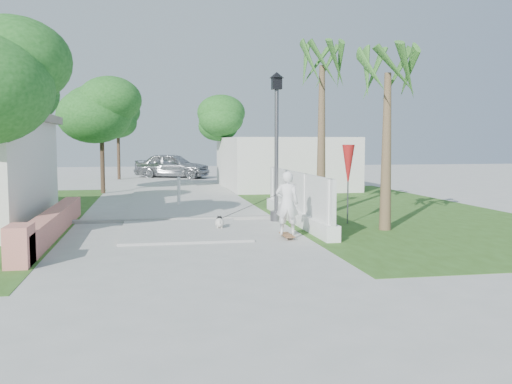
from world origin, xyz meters
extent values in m
plane|color=#B7B7B2|center=(0.00, 0.00, 0.00)|extent=(90.00, 90.00, 0.00)
cube|color=#B7B7B2|center=(0.00, 20.00, 0.03)|extent=(3.20, 36.00, 0.06)
cube|color=#999993|center=(0.00, 6.00, 0.05)|extent=(6.50, 0.25, 0.10)
cube|color=#32551B|center=(7.00, 8.00, 0.01)|extent=(8.00, 20.00, 0.01)
cube|color=#E58275|center=(-3.30, 4.00, 0.30)|extent=(0.45, 8.00, 0.60)
cube|color=#E58275|center=(-3.30, 0.20, 0.40)|extent=(0.45, 0.80, 0.80)
cube|color=white|center=(3.40, 5.00, 0.20)|extent=(0.35, 7.00, 0.40)
cube|color=white|center=(3.40, 5.00, 0.95)|extent=(0.10, 7.00, 1.10)
cube|color=white|center=(3.40, 1.80, 0.75)|extent=(0.14, 0.14, 1.50)
cube|color=white|center=(3.40, 4.00, 0.75)|extent=(0.14, 0.14, 1.50)
cube|color=white|center=(3.40, 6.20, 0.75)|extent=(0.14, 0.14, 1.50)
cube|color=white|center=(3.40, 8.20, 0.75)|extent=(0.14, 0.14, 1.50)
cube|color=silver|center=(6.00, 18.00, 1.30)|extent=(6.00, 8.00, 2.60)
cylinder|color=#59595E|center=(2.90, 5.50, 0.15)|extent=(0.36, 0.36, 0.30)
cylinder|color=#59595E|center=(2.90, 5.50, 2.00)|extent=(0.12, 0.12, 4.00)
cube|color=black|center=(2.90, 5.50, 4.10)|extent=(0.28, 0.28, 0.35)
cone|color=black|center=(2.90, 5.50, 4.35)|extent=(0.44, 0.44, 0.18)
cylinder|color=white|center=(0.20, 10.00, 0.50)|extent=(0.12, 0.12, 1.00)
sphere|color=white|center=(0.20, 10.00, 1.02)|extent=(0.14, 0.14, 0.14)
cylinder|color=#59595E|center=(4.80, 4.50, 1.00)|extent=(0.04, 0.04, 2.00)
cone|color=red|center=(4.80, 4.50, 1.70)|extent=(0.36, 0.36, 1.20)
cylinder|color=#4C3826|center=(-5.50, 8.50, 1.75)|extent=(0.20, 0.20, 3.50)
ellipsoid|color=#195217|center=(-5.50, 8.50, 3.25)|extent=(3.20, 3.20, 2.40)
ellipsoid|color=#195217|center=(-5.30, 8.30, 3.60)|extent=(2.72, 2.72, 2.05)
cylinder|color=#4C3826|center=(-3.00, 16.00, 1.92)|extent=(0.20, 0.20, 3.85)
ellipsoid|color=#195217|center=(-3.00, 16.00, 3.58)|extent=(3.40, 3.40, 2.55)
ellipsoid|color=#195217|center=(-2.80, 15.80, 3.92)|extent=(2.89, 2.89, 2.18)
ellipsoid|color=#195217|center=(-3.20, 16.20, 4.28)|extent=(2.55, 2.55, 1.90)
cylinder|color=#4C3826|center=(3.20, 20.00, 1.75)|extent=(0.20, 0.20, 3.50)
ellipsoid|color=#195217|center=(3.20, 20.00, 3.25)|extent=(3.00, 3.00, 2.25)
ellipsoid|color=#195217|center=(3.40, 19.80, 3.60)|extent=(2.55, 2.55, 1.92)
ellipsoid|color=#195217|center=(3.00, 20.20, 3.95)|extent=(2.25, 2.25, 1.68)
cylinder|color=#4C3826|center=(-2.80, 26.00, 1.92)|extent=(0.20, 0.20, 3.85)
ellipsoid|color=#195217|center=(-2.80, 26.00, 3.58)|extent=(3.20, 3.20, 2.40)
ellipsoid|color=#195217|center=(-2.60, 25.80, 3.92)|extent=(2.72, 2.72, 2.05)
ellipsoid|color=#195217|center=(-3.00, 26.20, 4.28)|extent=(2.40, 2.40, 1.79)
cone|color=brown|center=(4.60, 6.50, 2.40)|extent=(0.32, 0.32, 4.80)
cone|color=brown|center=(5.40, 3.20, 2.10)|extent=(0.32, 0.32, 4.20)
cube|color=#98623D|center=(2.48, 2.39, 0.09)|extent=(0.44, 0.84, 0.02)
imported|color=white|center=(2.48, 2.39, 0.88)|extent=(0.65, 0.51, 1.56)
cylinder|color=gray|center=(2.41, 2.09, 0.03)|extent=(0.03, 0.06, 0.06)
cylinder|color=gray|center=(2.55, 2.09, 0.03)|extent=(0.03, 0.06, 0.06)
cylinder|color=gray|center=(2.41, 2.68, 0.03)|extent=(0.03, 0.06, 0.06)
cylinder|color=gray|center=(2.55, 2.68, 0.03)|extent=(0.03, 0.06, 0.06)
ellipsoid|color=silver|center=(1.00, 4.02, 0.19)|extent=(0.28, 0.43, 0.26)
sphere|color=black|center=(1.02, 4.21, 0.27)|extent=(0.16, 0.16, 0.16)
sphere|color=silver|center=(1.03, 4.29, 0.25)|extent=(0.08, 0.08, 0.08)
cone|color=black|center=(0.98, 4.21, 0.35)|extent=(0.05, 0.05, 0.06)
cone|color=black|center=(1.06, 4.20, 0.35)|extent=(0.05, 0.05, 0.06)
cylinder|color=silver|center=(0.95, 4.12, 0.06)|extent=(0.03, 0.03, 0.12)
cylinder|color=silver|center=(1.07, 4.11, 0.06)|extent=(0.03, 0.03, 0.12)
cylinder|color=silver|center=(0.93, 3.93, 0.06)|extent=(0.03, 0.03, 0.12)
cylinder|color=silver|center=(1.05, 3.91, 0.06)|extent=(0.03, 0.03, 0.12)
cylinder|color=silver|center=(0.98, 3.82, 0.26)|extent=(0.03, 0.10, 0.10)
imported|color=#999DA1|center=(0.59, 26.57, 0.83)|extent=(5.23, 3.66, 1.65)
camera|label=1|loc=(-0.81, -11.17, 2.38)|focal=40.00mm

